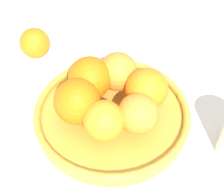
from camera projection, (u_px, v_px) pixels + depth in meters
name	position (u px, v px, depth m)	size (l,w,h in m)	color
ground_plane	(112.00, 121.00, 0.69)	(4.00, 4.00, 0.00)	silver
fruit_bowl	(112.00, 115.00, 0.68)	(0.28, 0.28, 0.03)	gold
orange_pile	(110.00, 93.00, 0.64)	(0.19, 0.19, 0.08)	orange
stray_orange	(35.00, 43.00, 0.80)	(0.06, 0.06, 0.06)	orange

